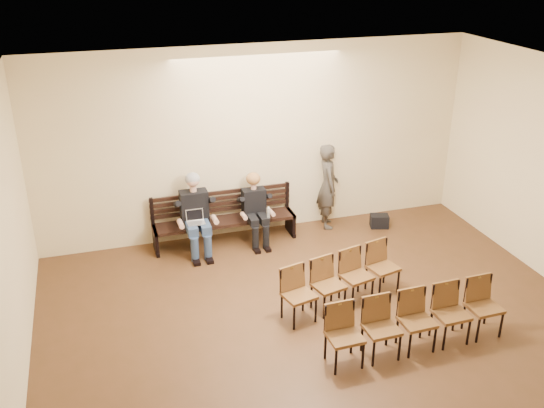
{
  "coord_description": "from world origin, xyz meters",
  "views": [
    {
      "loc": [
        -2.85,
        -5.05,
        5.16
      ],
      "look_at": [
        -0.03,
        4.05,
        0.92
      ],
      "focal_mm": 40.0,
      "sensor_mm": 36.0,
      "label": 1
    }
  ],
  "objects_px": {
    "seated_man": "(195,213)",
    "water_bottle": "(268,219)",
    "bag": "(379,221)",
    "passerby": "(328,180)",
    "chair_row_back": "(417,322)",
    "bench": "(225,231)",
    "laptop": "(196,226)",
    "chair_row_front": "(343,281)",
    "seated_woman": "(255,211)"
  },
  "relations": [
    {
      "from": "water_bottle",
      "to": "passerby",
      "type": "distance_m",
      "value": 1.48
    },
    {
      "from": "bag",
      "to": "seated_man",
      "type": "bearing_deg",
      "value": 177.48
    },
    {
      "from": "laptop",
      "to": "water_bottle",
      "type": "relative_size",
      "value": 1.46
    },
    {
      "from": "bench",
      "to": "bag",
      "type": "bearing_deg",
      "value": -5.27
    },
    {
      "from": "passerby",
      "to": "seated_man",
      "type": "bearing_deg",
      "value": 105.69
    },
    {
      "from": "bag",
      "to": "chair_row_back",
      "type": "height_order",
      "value": "chair_row_back"
    },
    {
      "from": "water_bottle",
      "to": "chair_row_back",
      "type": "xyz_separation_m",
      "value": [
        1.05,
        -3.4,
        -0.14
      ]
    },
    {
      "from": "bag",
      "to": "passerby",
      "type": "bearing_deg",
      "value": 158.31
    },
    {
      "from": "water_bottle",
      "to": "bag",
      "type": "bearing_deg",
      "value": 3.32
    },
    {
      "from": "water_bottle",
      "to": "seated_man",
      "type": "bearing_deg",
      "value": 167.09
    },
    {
      "from": "seated_woman",
      "to": "laptop",
      "type": "relative_size",
      "value": 3.92
    },
    {
      "from": "water_bottle",
      "to": "chair_row_back",
      "type": "bearing_deg",
      "value": -72.89
    },
    {
      "from": "bench",
      "to": "laptop",
      "type": "height_order",
      "value": "laptop"
    },
    {
      "from": "seated_man",
      "to": "water_bottle",
      "type": "height_order",
      "value": "seated_man"
    },
    {
      "from": "seated_woman",
      "to": "passerby",
      "type": "bearing_deg",
      "value": 8.39
    },
    {
      "from": "seated_woman",
      "to": "bag",
      "type": "bearing_deg",
      "value": -3.65
    },
    {
      "from": "passerby",
      "to": "water_bottle",
      "type": "bearing_deg",
      "value": 121.68
    },
    {
      "from": "bench",
      "to": "seated_woman",
      "type": "height_order",
      "value": "seated_woman"
    },
    {
      "from": "laptop",
      "to": "chair_row_front",
      "type": "relative_size",
      "value": 0.15
    },
    {
      "from": "bench",
      "to": "bag",
      "type": "relative_size",
      "value": 7.64
    },
    {
      "from": "water_bottle",
      "to": "chair_row_front",
      "type": "bearing_deg",
      "value": -76.46
    },
    {
      "from": "seated_woman",
      "to": "chair_row_front",
      "type": "distance_m",
      "value": 2.52
    },
    {
      "from": "seated_man",
      "to": "bench",
      "type": "bearing_deg",
      "value": 12.45
    },
    {
      "from": "water_bottle",
      "to": "passerby",
      "type": "relative_size",
      "value": 0.11
    },
    {
      "from": "bag",
      "to": "water_bottle",
      "type": "bearing_deg",
      "value": -176.68
    },
    {
      "from": "seated_man",
      "to": "laptop",
      "type": "bearing_deg",
      "value": -98.03
    },
    {
      "from": "bench",
      "to": "chair_row_back",
      "type": "height_order",
      "value": "chair_row_back"
    },
    {
      "from": "seated_man",
      "to": "passerby",
      "type": "xyz_separation_m",
      "value": [
        2.58,
        0.22,
        0.23
      ]
    },
    {
      "from": "laptop",
      "to": "bag",
      "type": "distance_m",
      "value": 3.58
    },
    {
      "from": "passerby",
      "to": "chair_row_front",
      "type": "relative_size",
      "value": 0.95
    },
    {
      "from": "laptop",
      "to": "water_bottle",
      "type": "height_order",
      "value": "laptop"
    },
    {
      "from": "bench",
      "to": "chair_row_back",
      "type": "xyz_separation_m",
      "value": [
        1.76,
        -3.81,
        0.19
      ]
    },
    {
      "from": "laptop",
      "to": "passerby",
      "type": "height_order",
      "value": "passerby"
    },
    {
      "from": "chair_row_front",
      "to": "bench",
      "type": "bearing_deg",
      "value": 102.2
    },
    {
      "from": "seated_man",
      "to": "water_bottle",
      "type": "distance_m",
      "value": 1.29
    },
    {
      "from": "seated_man",
      "to": "passerby",
      "type": "relative_size",
      "value": 0.76
    },
    {
      "from": "laptop",
      "to": "chair_row_front",
      "type": "distance_m",
      "value": 2.87
    },
    {
      "from": "chair_row_front",
      "to": "water_bottle",
      "type": "bearing_deg",
      "value": 90.08
    },
    {
      "from": "bag",
      "to": "passerby",
      "type": "relative_size",
      "value": 0.18
    },
    {
      "from": "bag",
      "to": "passerby",
      "type": "height_order",
      "value": "passerby"
    },
    {
      "from": "seated_man",
      "to": "chair_row_back",
      "type": "xyz_separation_m",
      "value": [
        2.3,
        -3.69,
        -0.3
      ]
    },
    {
      "from": "seated_woman",
      "to": "chair_row_front",
      "type": "height_order",
      "value": "seated_woman"
    },
    {
      "from": "seated_woman",
      "to": "water_bottle",
      "type": "xyz_separation_m",
      "value": [
        0.16,
        -0.29,
        -0.04
      ]
    },
    {
      "from": "passerby",
      "to": "chair_row_back",
      "type": "distance_m",
      "value": 3.96
    },
    {
      "from": "laptop",
      "to": "bag",
      "type": "height_order",
      "value": "laptop"
    },
    {
      "from": "water_bottle",
      "to": "chair_row_front",
      "type": "height_order",
      "value": "chair_row_front"
    },
    {
      "from": "chair_row_back",
      "to": "passerby",
      "type": "bearing_deg",
      "value": 84.67
    },
    {
      "from": "passerby",
      "to": "seated_woman",
      "type": "bearing_deg",
      "value": 109.21
    },
    {
      "from": "bag",
      "to": "chair_row_back",
      "type": "distance_m",
      "value": 3.75
    },
    {
      "from": "bench",
      "to": "seated_man",
      "type": "height_order",
      "value": "seated_man"
    }
  ]
}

